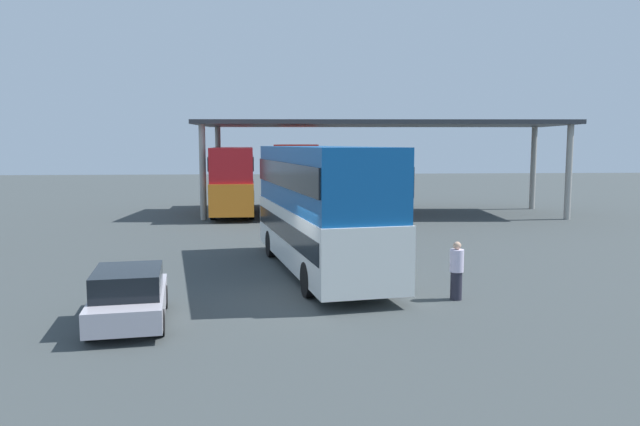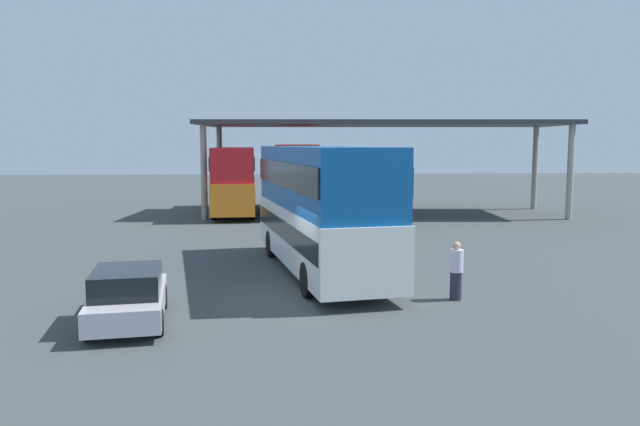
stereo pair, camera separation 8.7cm
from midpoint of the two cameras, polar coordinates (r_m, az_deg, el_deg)
ground_plane at (r=17.06m, az=-1.68°, el=-8.07°), size 140.00×140.00×0.00m
double_decker_main at (r=20.21m, az=-0.13°, el=0.85°), size 4.18×10.52×4.19m
parked_hatchback at (r=15.38m, az=-17.59°, el=-7.42°), size 2.17×3.99×1.35m
double_decker_near_canopy at (r=37.97m, az=-8.17°, el=3.32°), size 2.84×10.29×4.06m
double_decker_mid_row at (r=38.17m, az=-2.19°, el=3.54°), size 3.07×10.26×4.24m
depot_canopy at (r=37.37m, az=5.69°, el=8.02°), size 22.27×8.27×5.62m
pedestrian_waiting at (r=17.26m, az=12.50°, el=-5.31°), size 0.38×0.38×1.62m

